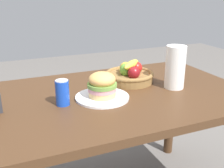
% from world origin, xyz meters
% --- Properties ---
extents(dining_table, '(1.40, 0.90, 0.75)m').
position_xyz_m(dining_table, '(0.00, 0.00, 0.65)').
color(dining_table, '#4C301C').
rests_on(dining_table, ground_plane).
extents(plate, '(0.28, 0.28, 0.01)m').
position_xyz_m(plate, '(-0.11, -0.04, 0.76)').
color(plate, white).
rests_on(plate, dining_table).
extents(sandwich, '(0.15, 0.15, 0.13)m').
position_xyz_m(sandwich, '(-0.11, -0.04, 0.83)').
color(sandwich, '#E5BC75').
rests_on(sandwich, plate).
extents(soda_can, '(0.07, 0.07, 0.13)m').
position_xyz_m(soda_can, '(-0.31, -0.04, 0.81)').
color(soda_can, blue).
rests_on(soda_can, dining_table).
extents(fruit_basket, '(0.29, 0.29, 0.13)m').
position_xyz_m(fruit_basket, '(0.14, 0.14, 0.80)').
color(fruit_basket, olive).
rests_on(fruit_basket, dining_table).
extents(paper_towel_roll, '(0.11, 0.11, 0.24)m').
position_xyz_m(paper_towel_roll, '(0.32, -0.05, 0.87)').
color(paper_towel_roll, white).
rests_on(paper_towel_roll, dining_table).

